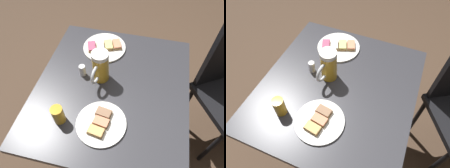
% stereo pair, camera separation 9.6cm
% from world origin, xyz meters
% --- Properties ---
extents(ground_plane, '(6.00, 6.00, 0.00)m').
position_xyz_m(ground_plane, '(0.00, 0.00, 0.00)').
color(ground_plane, '#4C3828').
extents(cafe_table, '(0.81, 0.73, 0.71)m').
position_xyz_m(cafe_table, '(0.00, 0.00, 0.56)').
color(cafe_table, black).
rests_on(cafe_table, ground_plane).
extents(plate_near, '(0.24, 0.24, 0.03)m').
position_xyz_m(plate_near, '(-0.25, -0.10, 0.72)').
color(plate_near, white).
rests_on(plate_near, cafe_table).
extents(plate_far, '(0.21, 0.21, 0.03)m').
position_xyz_m(plate_far, '(0.20, -0.00, 0.72)').
color(plate_far, white).
rests_on(plate_far, cafe_table).
extents(beer_mug, '(0.14, 0.08, 0.17)m').
position_xyz_m(beer_mug, '(-0.04, -0.07, 0.79)').
color(beer_mug, gold).
rests_on(beer_mug, cafe_table).
extents(beer_glass_small, '(0.05, 0.05, 0.09)m').
position_xyz_m(beer_glass_small, '(0.22, -0.18, 0.75)').
color(beer_glass_small, gold).
rests_on(beer_glass_small, cafe_table).
extents(salt_shaker, '(0.03, 0.03, 0.06)m').
position_xyz_m(salt_shaker, '(-0.04, -0.16, 0.74)').
color(salt_shaker, silver).
rests_on(salt_shaker, cafe_table).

